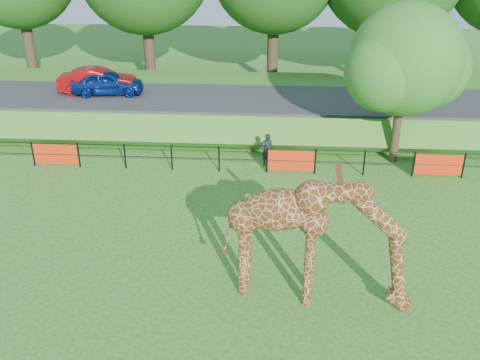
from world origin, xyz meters
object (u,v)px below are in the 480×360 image
(car_blue, at_px, (108,83))
(visitor, at_px, (267,149))
(tree_east, at_px, (407,64))
(giraffe, at_px, (317,240))
(car_red, at_px, (98,81))

(car_blue, bearing_deg, visitor, -129.21)
(visitor, xyz_separation_m, tree_east, (5.61, 0.84, 3.57))
(car_blue, height_order, visitor, car_blue)
(car_blue, distance_m, tree_east, 14.90)
(giraffe, relative_size, visitor, 3.60)
(giraffe, distance_m, car_blue, 17.53)
(car_red, bearing_deg, tree_east, -113.08)
(giraffe, distance_m, tree_east, 11.02)
(car_red, height_order, visitor, car_red)
(car_blue, xyz_separation_m, car_red, (-0.58, 0.22, 0.03))
(car_red, relative_size, visitor, 2.79)
(car_blue, bearing_deg, giraffe, -152.24)
(car_blue, height_order, tree_east, tree_east)
(giraffe, distance_m, car_red, 18.04)
(giraffe, xyz_separation_m, car_red, (-10.49, 14.67, 0.24))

